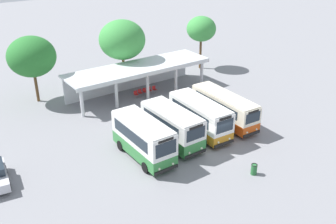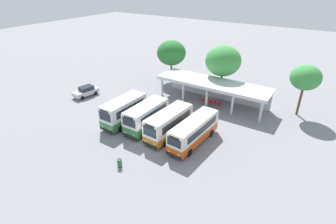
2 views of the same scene
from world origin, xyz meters
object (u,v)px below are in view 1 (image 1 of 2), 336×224
city_bus_nearest_orange (143,137)px  city_bus_fourth_amber (224,107)px  city_bus_middle_cream (200,116)px  waiting_chair_middle_seat (145,91)px  litter_bin_apron (254,169)px  waiting_chair_end_by_column (136,94)px  waiting_chair_fourth_seat (149,90)px  city_bus_second_in_row (172,125)px  waiting_chair_fifth_seat (154,89)px  waiting_chair_second_from_end (140,92)px

city_bus_nearest_orange → city_bus_fourth_amber: city_bus_nearest_orange is taller
city_bus_middle_cream → waiting_chair_middle_seat: city_bus_middle_cream is taller
city_bus_middle_cream → litter_bin_apron: (-0.94, -7.80, -1.32)m
waiting_chair_end_by_column → waiting_chair_fourth_seat: (1.92, 0.13, 0.00)m
city_bus_second_in_row → city_bus_nearest_orange: bearing=-171.8°
city_bus_nearest_orange → city_bus_middle_cream: size_ratio=0.93×
city_bus_nearest_orange → city_bus_fourth_amber: bearing=4.8°
city_bus_nearest_orange → city_bus_middle_cream: 6.63m
waiting_chair_fifth_seat → litter_bin_apron: (-2.88, -18.46, -0.07)m
city_bus_second_in_row → litter_bin_apron: city_bus_second_in_row is taller
city_bus_second_in_row → waiting_chair_second_from_end: (3.33, 10.87, -1.28)m
city_bus_fourth_amber → waiting_chair_fourth_seat: (-2.00, 10.52, -1.15)m
waiting_chair_end_by_column → waiting_chair_middle_seat: bearing=5.8°
waiting_chair_second_from_end → waiting_chair_fifth_seat: same height
waiting_chair_fourth_seat → waiting_chair_second_from_end: bearing=-180.0°
waiting_chair_second_from_end → litter_bin_apron: bearing=-93.0°
city_bus_middle_cream → litter_bin_apron: 7.96m
waiting_chair_end_by_column → waiting_chair_fourth_seat: 1.92m
city_bus_second_in_row → waiting_chair_second_from_end: size_ratio=7.84×
waiting_chair_fourth_seat → waiting_chair_fifth_seat: 0.64m
city_bus_fourth_amber → waiting_chair_second_from_end: city_bus_fourth_amber is taller
waiting_chair_fifth_seat → city_bus_fourth_amber: bearing=-82.6°
city_bus_nearest_orange → waiting_chair_middle_seat: city_bus_nearest_orange is taller
city_bus_fourth_amber → waiting_chair_middle_seat: 10.90m
city_bus_middle_cream → waiting_chair_end_by_column: bearing=93.3°
city_bus_middle_cream → waiting_chair_middle_seat: 10.84m
city_bus_middle_cream → waiting_chair_fourth_seat: city_bus_middle_cream is taller
city_bus_middle_cream → waiting_chair_second_from_end: 10.82m
waiting_chair_end_by_column → city_bus_fourth_amber: bearing=-69.3°
city_bus_fourth_amber → waiting_chair_middle_seat: bearing=104.1°
city_bus_middle_cream → waiting_chair_end_by_column: city_bus_middle_cream is taller
city_bus_second_in_row → waiting_chair_fifth_seat: size_ratio=7.84×
waiting_chair_end_by_column → waiting_chair_second_from_end: same height
city_bus_second_in_row → waiting_chair_end_by_column: size_ratio=7.84×
city_bus_fourth_amber → waiting_chair_fifth_seat: 10.58m
waiting_chair_second_from_end → waiting_chair_fifth_seat: size_ratio=1.00×
city_bus_second_in_row → waiting_chair_middle_seat: bearing=69.9°
city_bus_nearest_orange → waiting_chair_fourth_seat: size_ratio=7.94×
city_bus_fourth_amber → litter_bin_apron: (-4.24, -8.03, -1.22)m
city_bus_middle_cream → waiting_chair_middle_seat: bearing=86.5°
waiting_chair_fourth_seat → waiting_chair_middle_seat: bearing=-179.5°
city_bus_second_in_row → waiting_chair_end_by_column: bearing=75.9°
city_bus_second_in_row → city_bus_middle_cream: city_bus_second_in_row is taller
waiting_chair_middle_seat → waiting_chair_fifth_seat: (1.28, -0.08, 0.00)m
city_bus_middle_cream → litter_bin_apron: size_ratio=8.18×
city_bus_second_in_row → waiting_chair_fifth_seat: city_bus_second_in_row is taller
city_bus_fourth_amber → waiting_chair_second_from_end: bearing=107.3°
city_bus_fourth_amber → waiting_chair_fourth_seat: bearing=100.8°
waiting_chair_middle_seat → city_bus_second_in_row: bearing=-110.1°
city_bus_second_in_row → litter_bin_apron: bearing=-72.9°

